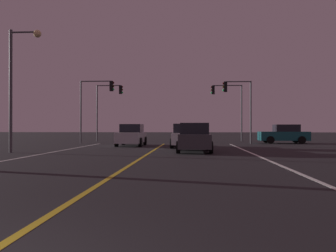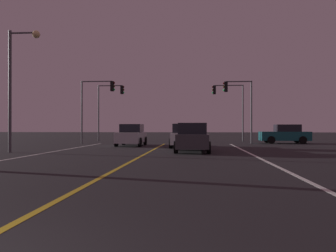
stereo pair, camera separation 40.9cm
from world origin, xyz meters
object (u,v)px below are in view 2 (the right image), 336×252
(car_crossing_side, at_px, (285,134))
(car_lead_same_lane, at_px, (192,138))
(car_oncoming, at_px, (132,135))
(traffic_light_far_left, at_px, (110,100))
(traffic_light_far_right, at_px, (228,100))
(street_lamp_right_near, at_px, (329,25))
(car_ahead_far, at_px, (185,136))
(street_lamp_left_mid, at_px, (17,74))
(traffic_light_near_left, at_px, (97,97))
(traffic_light_near_right, at_px, (238,98))

(car_crossing_side, xyz_separation_m, car_lead_same_lane, (-8.22, -11.54, 0.00))
(car_oncoming, distance_m, traffic_light_far_left, 10.78)
(car_crossing_side, distance_m, traffic_light_far_right, 7.29)
(car_lead_same_lane, distance_m, traffic_light_far_right, 16.72)
(traffic_light_far_right, relative_size, traffic_light_far_left, 0.99)
(street_lamp_right_near, bearing_deg, car_oncoming, -56.44)
(car_oncoming, xyz_separation_m, street_lamp_right_near, (9.68, -14.60, 4.21))
(car_ahead_far, xyz_separation_m, street_lamp_left_mid, (-9.42, -5.81, 3.69))
(car_oncoming, xyz_separation_m, traffic_light_far_right, (8.44, 9.36, 3.50))
(traffic_light_near_left, distance_m, traffic_light_far_right, 13.47)
(traffic_light_near_right, bearing_deg, traffic_light_near_left, -0.00)
(car_lead_same_lane, bearing_deg, street_lamp_left_mid, 97.37)
(traffic_light_near_right, height_order, street_lamp_left_mid, street_lamp_left_mid)
(car_ahead_far, bearing_deg, car_oncoming, 63.81)
(car_crossing_side, height_order, traffic_light_near_right, traffic_light_near_right)
(street_lamp_right_near, bearing_deg, car_ahead_far, -66.51)
(traffic_light_near_left, xyz_separation_m, traffic_light_far_left, (-0.17, 5.50, 0.16))
(traffic_light_far_right, height_order, traffic_light_far_left, traffic_light_far_left)
(traffic_light_near_left, relative_size, traffic_light_far_left, 0.95)
(traffic_light_far_right, height_order, street_lamp_right_near, street_lamp_right_near)
(car_ahead_far, distance_m, traffic_light_near_left, 10.60)
(car_ahead_far, bearing_deg, car_crossing_side, -51.45)
(car_ahead_far, relative_size, traffic_light_far_left, 0.72)
(traffic_light_near_right, distance_m, traffic_light_near_left, 12.62)
(car_crossing_side, relative_size, street_lamp_right_near, 0.55)
(traffic_light_near_right, distance_m, street_lamp_left_mid, 18.24)
(car_crossing_side, height_order, car_lead_same_lane, same)
(car_crossing_side, distance_m, traffic_light_near_right, 5.50)
(car_crossing_side, bearing_deg, car_lead_same_lane, 54.54)
(car_crossing_side, height_order, traffic_light_far_left, traffic_light_far_left)
(car_crossing_side, relative_size, traffic_light_far_left, 0.72)
(car_crossing_side, distance_m, street_lamp_right_near, 20.27)
(car_ahead_far, distance_m, traffic_light_far_left, 14.55)
(traffic_light_far_right, xyz_separation_m, street_lamp_left_mid, (-13.61, -17.25, 0.19))
(traffic_light_near_left, height_order, street_lamp_left_mid, street_lamp_left_mid)
(car_crossing_side, bearing_deg, traffic_light_far_left, -14.49)
(car_oncoming, distance_m, car_ahead_far, 4.73)
(car_ahead_far, relative_size, street_lamp_right_near, 0.55)
(car_oncoming, bearing_deg, street_lamp_right_near, 33.56)
(car_lead_same_lane, distance_m, traffic_light_far_left, 18.59)
(traffic_light_near_left, xyz_separation_m, traffic_light_far_right, (12.29, 5.50, 0.13))
(car_ahead_far, distance_m, street_lamp_right_near, 14.27)
(car_lead_same_lane, relative_size, traffic_light_near_left, 0.76)
(traffic_light_far_left, bearing_deg, street_lamp_right_near, -60.23)
(car_lead_same_lane, relative_size, traffic_light_far_right, 0.74)
(car_oncoming, relative_size, car_lead_same_lane, 1.00)
(car_ahead_far, bearing_deg, traffic_light_near_left, 53.72)
(car_crossing_side, xyz_separation_m, car_ahead_far, (-8.82, -7.03, 0.00))
(traffic_light_far_right, distance_m, street_lamp_right_near, 24.00)
(car_crossing_side, distance_m, car_lead_same_lane, 14.16)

